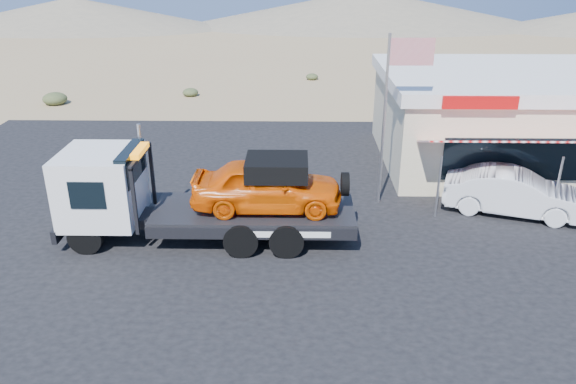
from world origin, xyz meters
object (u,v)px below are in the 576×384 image
object	(u,v)px
tow_truck	(200,192)
jerky_store	(504,117)
white_sedan	(514,193)
flagpole	(392,101)

from	to	relation	value
tow_truck	jerky_store	bearing A→B (deg)	32.01
tow_truck	white_sedan	xyz separation A→B (m)	(10.51, 2.02, -0.82)
tow_truck	jerky_store	distance (m)	13.91
tow_truck	white_sedan	size ratio (longest dim) A/B	1.92
jerky_store	flagpole	world-z (taller)	flagpole
tow_truck	flagpole	distance (m)	7.20
jerky_store	white_sedan	bearing A→B (deg)	-103.53
flagpole	jerky_store	bearing A→B (deg)	38.79
jerky_store	flagpole	size ratio (longest dim) A/B	1.73
white_sedan	tow_truck	bearing A→B (deg)	119.20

